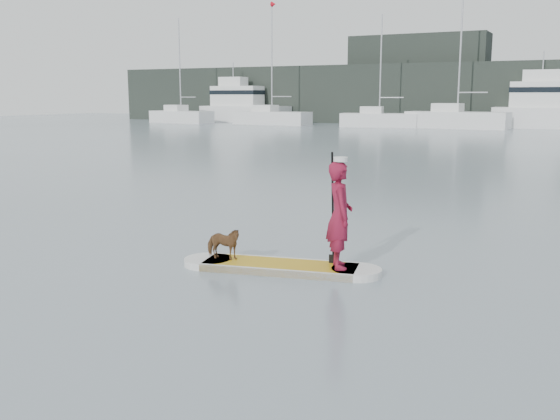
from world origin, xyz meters
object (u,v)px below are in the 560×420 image
at_px(dog, 223,243).
at_px(motor_yacht_b, 242,105).
at_px(sailboat_c, 379,119).
at_px(motor_yacht_a, 554,107).
at_px(paddleboard, 280,267).
at_px(sailboat_d, 456,118).
at_px(paddler, 340,215).
at_px(sailboat_b, 271,116).
at_px(sailboat_a, 181,116).

bearing_deg(dog, motor_yacht_b, 23.68).
distance_m(sailboat_c, motor_yacht_b, 17.29).
distance_m(dog, motor_yacht_a, 51.89).
xyz_separation_m(paddleboard, motor_yacht_a, (0.99, 51.63, 1.82)).
relative_size(sailboat_c, sailboat_d, 0.78).
bearing_deg(paddler, motor_yacht_a, -30.32).
xyz_separation_m(sailboat_c, motor_yacht_a, (14.53, 4.63, 1.14)).
bearing_deg(dog, paddleboard, -84.34).
xyz_separation_m(sailboat_c, sailboat_d, (6.87, 0.73, 0.18)).
distance_m(sailboat_b, sailboat_c, 11.10).
relative_size(paddleboard, motor_yacht_b, 0.33).
relative_size(dog, sailboat_b, 0.05).
bearing_deg(sailboat_c, motor_yacht_b, 157.52).
bearing_deg(motor_yacht_b, sailboat_a, -135.93).
bearing_deg(motor_yacht_b, sailboat_b, -35.37).
distance_m(paddleboard, motor_yacht_a, 51.67).
xyz_separation_m(paddler, motor_yacht_a, (0.05, 51.43, 0.92)).
height_order(dog, sailboat_c, sailboat_c).
distance_m(paddler, dog, 2.02).
bearing_deg(sailboat_b, paddler, -56.90).
relative_size(sailboat_b, motor_yacht_a, 1.05).
xyz_separation_m(paddleboard, motor_yacht_b, (-30.35, 50.88, 1.74)).
xyz_separation_m(sailboat_d, motor_yacht_a, (7.66, 3.90, 0.96)).
bearing_deg(sailboat_b, motor_yacht_a, 14.79).
xyz_separation_m(paddler, dog, (-1.90, -0.40, -0.57)).
bearing_deg(dog, sailboat_a, 30.13).
height_order(sailboat_a, sailboat_c, sailboat_a).
distance_m(dog, sailboat_c, 48.85).
bearing_deg(sailboat_d, motor_yacht_b, 176.68).
relative_size(paddleboard, motor_yacht_a, 0.29).
height_order(sailboat_a, motor_yacht_a, sailboat_a).
xyz_separation_m(paddler, sailboat_d, (-7.61, 47.53, -0.04)).
bearing_deg(sailboat_b, sailboat_d, 6.93).
xyz_separation_m(dog, motor_yacht_a, (1.95, 51.83, 1.49)).
height_order(paddler, sailboat_b, sailboat_b).
bearing_deg(motor_yacht_b, sailboat_d, -8.34).
distance_m(motor_yacht_a, motor_yacht_b, 31.35).
height_order(dog, sailboat_b, sailboat_b).
bearing_deg(sailboat_c, sailboat_a, 172.73).
height_order(dog, sailboat_a, sailboat_a).
bearing_deg(sailboat_c, sailboat_d, -3.44).
distance_m(sailboat_a, sailboat_b, 10.49).
distance_m(paddler, sailboat_d, 48.13).
bearing_deg(motor_yacht_b, dog, -60.84).
relative_size(paddler, motor_yacht_a, 0.15).
xyz_separation_m(dog, motor_yacht_b, (-29.39, 51.08, 1.41)).
bearing_deg(paddler, motor_yacht_b, 1.42).
height_order(sailboat_c, motor_yacht_b, sailboat_c).
height_order(paddler, motor_yacht_a, motor_yacht_a).
height_order(paddleboard, sailboat_d, sailboat_d).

